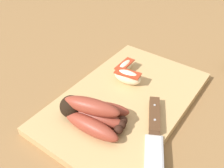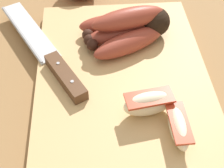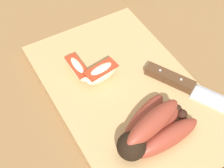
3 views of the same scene
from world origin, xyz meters
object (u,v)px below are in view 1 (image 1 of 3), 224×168
Objects in this scene: banana_bunch at (91,113)px; apple_wedge_near at (128,77)px; chefs_knife at (155,133)px; apple_wedge_middle at (125,67)px.

banana_bunch is 0.16m from apple_wedge_near.
apple_wedge_middle reaches higher than chefs_knife.
banana_bunch is 0.14m from chefs_knife.
apple_wedge_near is 0.05m from apple_wedge_middle.
apple_wedge_middle is at bearing -167.36° from banana_bunch.
banana_bunch is 2.04× the size of apple_wedge_near.
apple_wedge_middle is (-0.15, -0.17, 0.01)m from chefs_knife.
banana_bunch is 0.20m from apple_wedge_middle.
apple_wedge_near is (-0.11, -0.14, 0.01)m from chefs_knife.
chefs_knife is 3.64× the size of apple_wedge_middle.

